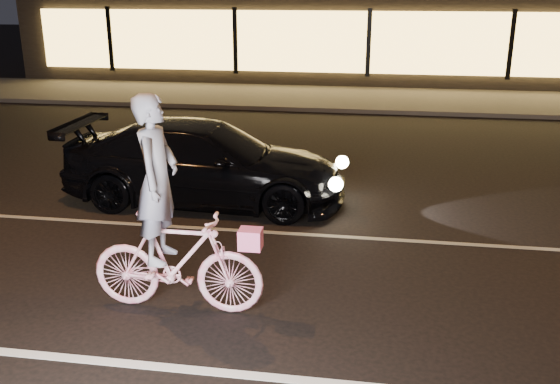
# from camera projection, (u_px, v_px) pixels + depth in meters

# --- Properties ---
(ground) EXTENTS (90.00, 90.00, 0.00)m
(ground) POSITION_uv_depth(u_px,v_px,m) (332.00, 304.00, 7.15)
(ground) COLOR black
(ground) RESTS_ON ground
(lane_stripe_near) EXTENTS (60.00, 0.12, 0.01)m
(lane_stripe_near) POSITION_uv_depth(u_px,v_px,m) (319.00, 382.00, 5.74)
(lane_stripe_near) COLOR silver
(lane_stripe_near) RESTS_ON ground
(lane_stripe_far) EXTENTS (60.00, 0.10, 0.01)m
(lane_stripe_far) POSITION_uv_depth(u_px,v_px,m) (343.00, 237.00, 9.02)
(lane_stripe_far) COLOR gray
(lane_stripe_far) RESTS_ON ground
(sidewalk) EXTENTS (30.00, 4.00, 0.12)m
(sidewalk) POSITION_uv_depth(u_px,v_px,m) (365.00, 99.00, 19.29)
(sidewalk) COLOR #383533
(sidewalk) RESTS_ON ground
(storefront) EXTENTS (25.40, 8.42, 4.20)m
(storefront) POSITION_uv_depth(u_px,v_px,m) (372.00, 19.00, 24.21)
(storefront) COLOR black
(storefront) RESTS_ON ground
(cyclist) EXTENTS (1.94, 0.67, 2.44)m
(cyclist) POSITION_uv_depth(u_px,v_px,m) (172.00, 238.00, 6.77)
(cyclist) COLOR #E43F75
(cyclist) RESTS_ON ground
(sedan) EXTENTS (4.67, 1.95, 1.35)m
(sedan) POSITION_uv_depth(u_px,v_px,m) (205.00, 163.00, 10.28)
(sedan) COLOR black
(sedan) RESTS_ON ground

